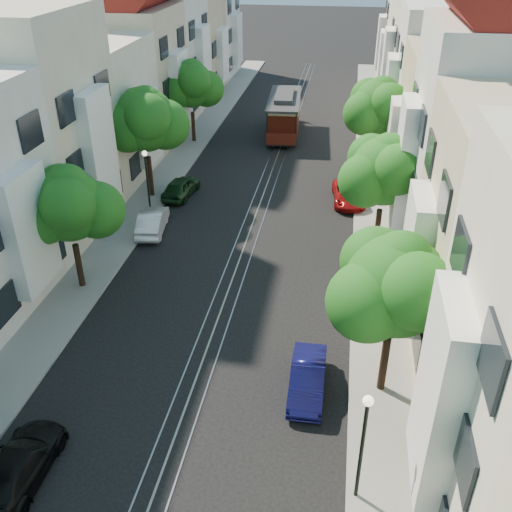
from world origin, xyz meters
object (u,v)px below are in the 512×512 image
at_px(tree_e_b, 397,288).
at_px(tree_w_d, 192,86).
at_px(tree_w_c, 146,121).
at_px(parked_car_w_far, 181,187).
at_px(lamp_west, 147,174).
at_px(parked_car_w_mid, 152,221).
at_px(parked_car_w_near, 18,466).
at_px(tree_e_c, 385,173).
at_px(tree_e_d, 380,108).
at_px(cable_car, 284,112).
at_px(parked_car_e_far, 349,194).
at_px(parked_car_e_mid, 308,378).
at_px(tree_w_b, 69,207).
at_px(lamp_east, 364,433).

bearing_deg(tree_e_b, tree_w_d, 118.07).
xyz_separation_m(tree_w_c, parked_car_w_far, (1.83, 0.40, -4.42)).
bearing_deg(lamp_west, parked_car_w_mid, -68.00).
relative_size(tree_w_c, parked_car_w_near, 1.67).
xyz_separation_m(tree_e_c, tree_e_d, (0.00, 11.00, 0.27)).
xyz_separation_m(tree_w_d, cable_car, (6.99, 3.23, -2.72)).
bearing_deg(tree_e_b, tree_e_d, 90.00).
distance_m(tree_e_b, parked_car_e_far, 17.74).
bearing_deg(tree_e_c, parked_car_w_near, -124.43).
distance_m(tree_e_b, tree_w_d, 30.60).
xyz_separation_m(tree_e_b, tree_e_c, (-0.00, 11.00, -0.13)).
bearing_deg(parked_car_e_mid, lamp_west, 127.85).
bearing_deg(cable_car, parked_car_w_mid, -109.52).
xyz_separation_m(tree_e_c, parked_car_w_mid, (-12.86, 0.29, -3.95)).
distance_m(tree_w_c, parked_car_w_mid, 6.64).
height_order(tree_w_b, parked_car_e_mid, tree_w_b).
bearing_deg(parked_car_w_far, tree_w_b, 87.29).
distance_m(tree_e_b, parked_car_e_mid, 5.04).
distance_m(tree_e_d, parked_car_w_far, 14.40).
relative_size(tree_e_c, cable_car, 0.78).
distance_m(tree_e_b, parked_car_w_near, 13.75).
distance_m(tree_w_c, parked_car_e_mid, 20.61).
distance_m(tree_e_c, tree_e_d, 11.00).
bearing_deg(parked_car_w_near, tree_e_b, -153.30).
height_order(tree_w_d, parked_car_e_mid, tree_w_d).
bearing_deg(tree_w_d, parked_car_w_near, -85.26).
distance_m(cable_car, parked_car_e_mid, 31.07).
relative_size(tree_e_c, tree_w_c, 0.92).
bearing_deg(cable_car, tree_e_b, -79.70).
relative_size(tree_e_d, lamp_west, 1.65).
height_order(tree_e_c, tree_w_b, tree_e_c).
bearing_deg(tree_w_c, parked_car_w_far, 12.24).
xyz_separation_m(lamp_west, cable_car, (6.15, 17.21, -0.97)).
relative_size(tree_e_d, tree_w_c, 0.97).
relative_size(cable_car, parked_car_e_far, 2.01).
bearing_deg(parked_car_w_far, parked_car_w_near, 98.74).
bearing_deg(tree_e_b, lamp_west, 136.15).
distance_m(tree_e_c, tree_w_c, 15.25).
relative_size(tree_e_c, tree_w_d, 1.00).
distance_m(tree_e_d, tree_w_b, 22.28).
xyz_separation_m(lamp_west, parked_car_e_far, (11.90, 4.14, -2.27)).
xyz_separation_m(lamp_east, parked_car_w_near, (-10.70, -1.04, -2.23)).
relative_size(tree_e_b, parked_car_e_mid, 1.80).
relative_size(tree_w_b, lamp_east, 1.51).
distance_m(parked_car_e_far, parked_car_w_near, 25.24).
bearing_deg(tree_w_c, parked_car_e_mid, -55.00).
height_order(tree_e_b, parked_car_w_far, tree_e_b).
height_order(tree_e_d, parked_car_w_far, tree_e_d).
relative_size(tree_w_b, parked_car_e_mid, 1.69).
xyz_separation_m(tree_w_b, parked_car_w_near, (2.74, -11.01, -3.78)).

